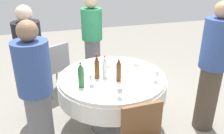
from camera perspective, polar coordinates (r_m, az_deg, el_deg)
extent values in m
plane|color=gray|center=(3.37, 0.00, -13.46)|extent=(10.00, 10.00, 0.00)
cylinder|color=white|center=(2.99, 0.00, -2.43)|extent=(1.32, 1.32, 0.04)
cylinder|color=white|center=(3.05, 0.00, -4.62)|extent=(1.35, 1.35, 0.22)
cylinder|color=slate|center=(3.23, 0.00, -10.08)|extent=(0.14, 0.14, 0.48)
cylinder|color=slate|center=(3.36, 0.00, -13.26)|extent=(0.56, 0.56, 0.03)
cylinder|color=#2D6B38|center=(2.70, -7.31, -2.49)|extent=(0.07, 0.07, 0.23)
cone|color=#2D6B38|center=(2.64, -7.47, 0.26)|extent=(0.06, 0.06, 0.05)
cylinder|color=black|center=(2.62, -7.51, 0.91)|extent=(0.02, 0.02, 0.01)
cylinder|color=#593314|center=(2.81, 1.58, -1.27)|extent=(0.06, 0.06, 0.22)
cone|color=#593314|center=(2.75, 1.61, 1.41)|extent=(0.05, 0.05, 0.07)
cylinder|color=gold|center=(2.74, 1.62, 2.16)|extent=(0.02, 0.02, 0.01)
cylinder|color=#593314|center=(2.88, -3.56, -0.69)|extent=(0.06, 0.06, 0.21)
cone|color=#593314|center=(2.82, -3.64, 2.05)|extent=(0.06, 0.06, 0.08)
cylinder|color=red|center=(2.81, -3.66, 2.96)|extent=(0.03, 0.03, 0.01)
cylinder|color=silver|center=(2.89, -1.70, -0.59)|extent=(0.06, 0.06, 0.21)
cone|color=silver|center=(2.84, -1.73, 1.85)|extent=(0.05, 0.05, 0.06)
cylinder|color=red|center=(2.83, -1.74, 2.48)|extent=(0.02, 0.02, 0.01)
cylinder|color=white|center=(2.88, 10.21, -3.35)|extent=(0.06, 0.06, 0.00)
cylinder|color=white|center=(2.87, 10.26, -2.69)|extent=(0.01, 0.01, 0.07)
cylinder|color=white|center=(2.84, 10.36, -1.43)|extent=(0.07, 0.07, 0.07)
cylinder|color=white|center=(2.76, -4.70, -4.30)|extent=(0.06, 0.06, 0.00)
cylinder|color=white|center=(2.75, -4.73, -3.62)|extent=(0.01, 0.01, 0.07)
cylinder|color=white|center=(2.71, -4.78, -2.30)|extent=(0.06, 0.06, 0.07)
cylinder|color=white|center=(2.52, 1.80, -7.27)|extent=(0.06, 0.06, 0.00)
cylinder|color=white|center=(2.50, 1.81, -6.63)|extent=(0.01, 0.01, 0.06)
cylinder|color=white|center=(2.47, 1.83, -5.41)|extent=(0.06, 0.06, 0.06)
cylinder|color=white|center=(3.20, -0.86, -0.01)|extent=(0.21, 0.21, 0.02)
ellipsoid|color=#8C9E59|center=(3.19, -0.86, 0.29)|extent=(0.09, 0.08, 0.02)
cylinder|color=white|center=(2.78, 5.59, -4.00)|extent=(0.22, 0.22, 0.02)
cylinder|color=white|center=(3.25, 5.77, 0.29)|extent=(0.21, 0.21, 0.02)
ellipsoid|color=#8C9E59|center=(3.24, 5.78, 0.58)|extent=(0.09, 0.08, 0.02)
cylinder|color=white|center=(3.11, -6.73, -0.91)|extent=(0.20, 0.20, 0.02)
cube|color=silver|center=(2.73, 0.45, -4.59)|extent=(0.13, 0.14, 0.00)
cube|color=silver|center=(3.43, 2.99, 1.61)|extent=(0.05, 0.18, 0.00)
cube|color=white|center=(3.01, 3.58, -1.60)|extent=(0.23, 0.23, 0.02)
cylinder|color=slate|center=(4.20, -4.51, 1.10)|extent=(0.26, 0.26, 0.84)
cylinder|color=#2D8C59|center=(3.99, -4.83, 10.05)|extent=(0.34, 0.34, 0.51)
sphere|color=#D8AD8C|center=(3.92, -5.02, 15.23)|extent=(0.22, 0.22, 0.22)
cylinder|color=#4C3F33|center=(3.33, 21.49, -6.87)|extent=(0.26, 0.26, 0.87)
cylinder|color=#334C8C|center=(3.04, 23.54, 5.04)|extent=(0.34, 0.34, 0.59)
sphere|color=tan|center=(2.95, 24.80, 12.21)|extent=(0.19, 0.19, 0.19)
cylinder|color=slate|center=(2.74, -16.36, -13.43)|extent=(0.26, 0.26, 0.85)
cylinder|color=#334C8C|center=(2.40, -18.24, -0.18)|extent=(0.34, 0.34, 0.53)
sphere|color=#8C664C|center=(2.28, -19.41, 8.10)|extent=(0.19, 0.19, 0.19)
cylinder|color=#26262B|center=(3.45, -17.70, -5.31)|extent=(0.26, 0.26, 0.85)
cylinder|color=black|center=(3.19, -19.23, 5.52)|extent=(0.34, 0.34, 0.52)
sphere|color=beige|center=(3.10, -20.14, 11.81)|extent=(0.20, 0.20, 0.20)
cube|color=brown|center=(2.31, 6.99, -13.11)|extent=(0.05, 0.40, 0.42)
cube|color=#99999E|center=(4.05, -13.85, -0.02)|extent=(0.55, 0.55, 0.04)
cube|color=#99999E|center=(3.83, -12.66, 2.10)|extent=(0.24, 0.36, 0.42)
cylinder|color=gray|center=(4.36, -12.95, -1.56)|extent=(0.03, 0.03, 0.43)
cylinder|color=gray|center=(4.20, -16.75, -3.00)|extent=(0.03, 0.03, 0.43)
cylinder|color=gray|center=(4.10, -10.24, -2.99)|extent=(0.03, 0.03, 0.43)
cylinder|color=gray|center=(3.94, -14.19, -4.58)|extent=(0.03, 0.03, 0.43)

